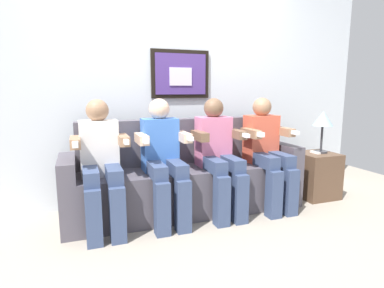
{
  "coord_description": "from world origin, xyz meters",
  "views": [
    {
      "loc": [
        -0.97,
        -2.52,
        1.19
      ],
      "look_at": [
        0.0,
        0.15,
        0.7
      ],
      "focal_mm": 29.65,
      "sensor_mm": 36.0,
      "label": 1
    }
  ],
  "objects": [
    {
      "name": "couch",
      "position": [
        0.0,
        0.33,
        0.31
      ],
      "size": [
        2.3,
        0.58,
        0.9
      ],
      "color": "#514C56",
      "rests_on": "ground_plane"
    },
    {
      "name": "table_lamp",
      "position": [
        1.55,
        0.23,
        0.86
      ],
      "size": [
        0.22,
        0.22,
        0.46
      ],
      "color": "#333338",
      "rests_on": "side_table_right"
    },
    {
      "name": "person_right_center",
      "position": [
        0.27,
        0.16,
        0.61
      ],
      "size": [
        0.46,
        0.56,
        1.11
      ],
      "color": "pink",
      "rests_on": "ground_plane"
    },
    {
      "name": "person_leftmost",
      "position": [
        -0.81,
        0.16,
        0.61
      ],
      "size": [
        0.46,
        0.56,
        1.11
      ],
      "color": "white",
      "rests_on": "ground_plane"
    },
    {
      "name": "spare_remote_on_table",
      "position": [
        1.46,
        0.22,
        0.51
      ],
      "size": [
        0.04,
        0.13,
        0.02
      ],
      "primitive_type": "cube",
      "color": "white",
      "rests_on": "side_table_right"
    },
    {
      "name": "side_table_right",
      "position": [
        1.5,
        0.22,
        0.25
      ],
      "size": [
        0.4,
        0.4,
        0.5
      ],
      "color": "brown",
      "rests_on": "ground_plane"
    },
    {
      "name": "back_wall_assembly",
      "position": [
        0.0,
        0.76,
        1.3
      ],
      "size": [
        4.7,
        0.1,
        2.6
      ],
      "color": "silver",
      "rests_on": "ground_plane"
    },
    {
      "name": "ground_plane",
      "position": [
        0.0,
        0.0,
        0.0
      ],
      "size": [
        6.11,
        6.11,
        0.0
      ],
      "primitive_type": "plane",
      "color": "#9E9384"
    },
    {
      "name": "person_rightmost",
      "position": [
        0.81,
        0.16,
        0.61
      ],
      "size": [
        0.46,
        0.56,
        1.11
      ],
      "color": "#D8593F",
      "rests_on": "ground_plane"
    },
    {
      "name": "person_left_center",
      "position": [
        -0.27,
        0.16,
        0.61
      ],
      "size": [
        0.46,
        0.56,
        1.11
      ],
      "color": "#3F72CC",
      "rests_on": "ground_plane"
    }
  ]
}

